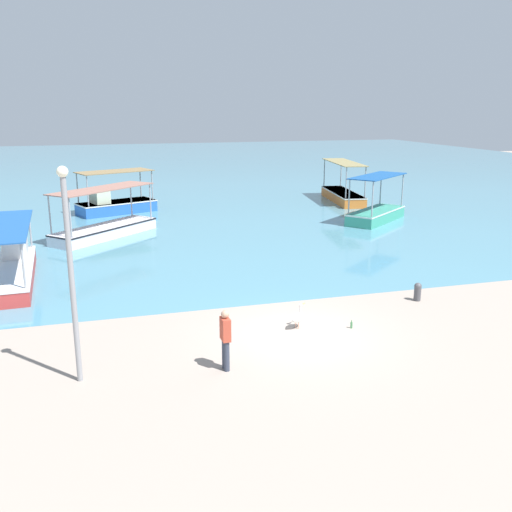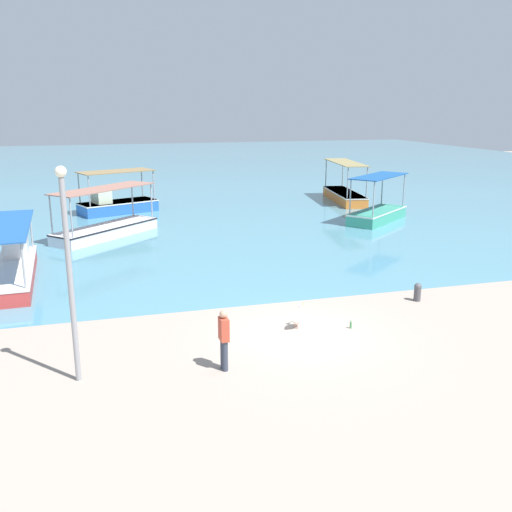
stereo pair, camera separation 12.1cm
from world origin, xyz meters
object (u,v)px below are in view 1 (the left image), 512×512
Objects in this scene: fishing_boat_near_right at (376,213)px; fishing_boat_center at (343,194)px; fishing_boat_outer at (14,266)px; glass_bottle at (351,325)px; pelican at (298,317)px; lamp_post at (70,265)px; fishing_boat_far_right at (105,228)px; fisherman_standing at (225,338)px; fishing_boat_near_left at (115,204)px; mooring_bollard at (418,291)px.

fishing_boat_center reaches higher than fishing_boat_near_right.
glass_bottle is (10.93, -8.57, -0.48)m from fishing_boat_outer.
fishing_boat_near_right is at bearing 54.90° from pelican.
lamp_post is (-18.38, -24.29, 2.57)m from fishing_boat_center.
fishing_boat_outer is 8.01m from fishing_boat_far_right.
fishing_boat_near_right is 3.00× the size of fisherman_standing.
fishing_boat_near_left is at bearing 154.63° from fishing_boat_near_right.
pelican is at bearing -41.09° from fishing_boat_outer.
fishing_boat_outer is 10.39× the size of mooring_bollard.
fishing_boat_near_right is 0.75× the size of fishing_boat_center.
glass_bottle is (4.52, 1.75, -0.80)m from fisherman_standing.
fishing_boat_center is at bearing 0.74° from fishing_boat_near_left.
fisherman_standing is at bearing -120.60° from fishing_boat_center.
fishing_boat_outer is 1.20× the size of fishing_boat_far_right.
fisherman_standing is at bearing -158.81° from glass_bottle.
fishing_boat_near_left is 7.15m from fishing_boat_far_right.
fishing_boat_outer reaches higher than glass_bottle.
lamp_post is at bearing -75.10° from fishing_boat_outer.
mooring_bollard is 0.40× the size of fisherman_standing.
lamp_post is at bearing -94.66° from fishing_boat_near_left.
fisherman_standing is 6.26× the size of glass_bottle.
fishing_boat_outer is 1.04× the size of fishing_boat_center.
fishing_boat_center is 30.57m from lamp_post.
fishing_boat_near_right is 17.89m from glass_bottle.
fisherman_standing is at bearing -127.89° from fishing_boat_near_right.
fishing_boat_center is at bearing 52.88° from lamp_post.
mooring_bollard is (11.75, 3.13, -2.76)m from lamp_post.
fishing_boat_far_right is (-0.84, -7.10, -0.12)m from fishing_boat_near_left.
fishing_boat_outer is 1.38× the size of fishing_boat_near_right.
fishing_boat_outer is at bearing 154.76° from mooring_bollard.
fishing_boat_outer is at bearing 121.85° from fisherman_standing.
fishing_boat_near_left reaches higher than glass_bottle.
fisherman_standing is 4.91m from glass_bottle.
glass_bottle is at bearing -119.89° from fishing_boat_near_right.
glass_bottle is (1.65, -0.48, -0.27)m from pelican.
pelican is at bearing 37.82° from fisherman_standing.
mooring_bollard is (14.39, -6.78, -0.23)m from fishing_boat_outer.
fishing_boat_near_left is at bearing -179.26° from fishing_boat_center.
fishing_boat_outer is 25.47m from fishing_boat_center.
glass_bottle is (-3.46, -1.79, -0.25)m from mooring_bollard.
fishing_boat_near_right is 16.08m from fishing_boat_far_right.
glass_bottle is (8.30, 1.34, -3.01)m from lamp_post.
mooring_bollard is at bearing -25.24° from fishing_boat_outer.
pelican is 3.67m from fisherman_standing.
fishing_boat_near_left is 24.56m from fisherman_standing.
fishing_boat_far_right is at bearing 98.66° from fisherman_standing.
glass_bottle is at bearing -113.73° from fishing_boat_center.
fishing_boat_outer is 12.32m from pelican.
fishing_boat_outer reaches higher than fisherman_standing.
fishing_boat_near_left is at bearing 115.05° from mooring_bollard.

